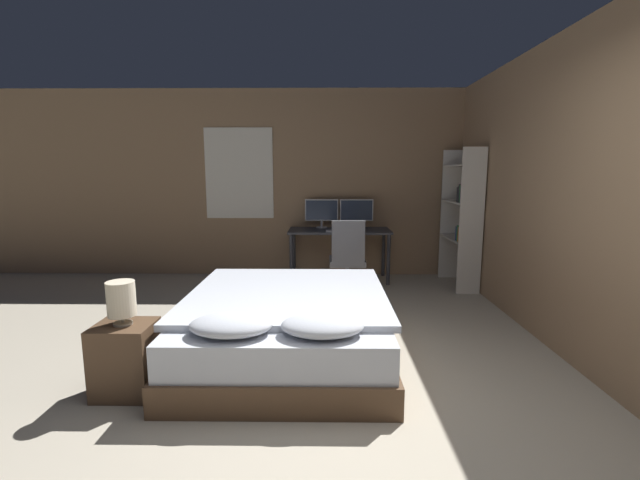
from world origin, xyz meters
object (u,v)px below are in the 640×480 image
(bedside_lamp, at_px, (121,299))
(computer_mouse, at_px, (361,230))
(monitor_left, at_px, (322,211))
(desk, at_px, (339,236))
(keyboard, at_px, (340,231))
(bed, at_px, (287,325))
(monitor_right, at_px, (357,211))
(office_chair, at_px, (347,265))
(nightstand, at_px, (126,359))
(bookshelf, at_px, (463,212))

(bedside_lamp, relative_size, computer_mouse, 4.31)
(monitor_left, xyz_separation_m, computer_mouse, (0.54, -0.40, -0.22))
(computer_mouse, bearing_deg, desk, 144.71)
(desk, relative_size, keyboard, 3.68)
(bed, relative_size, monitor_right, 4.15)
(bed, relative_size, keyboard, 5.14)
(desk, bearing_deg, bed, -101.62)
(keyboard, distance_m, office_chair, 0.62)
(nightstand, distance_m, desk, 3.56)
(computer_mouse, distance_m, bookshelf, 1.36)
(bed, height_order, bookshelf, bookshelf)
(monitor_left, distance_m, bookshelf, 1.94)
(computer_mouse, relative_size, bookshelf, 0.04)
(bedside_lamp, distance_m, monitor_right, 3.85)
(bedside_lamp, distance_m, computer_mouse, 3.51)
(bed, distance_m, monitor_right, 2.93)
(bedside_lamp, bearing_deg, bed, 30.82)
(monitor_left, bearing_deg, desk, -38.94)
(bed, distance_m, desk, 2.61)
(bed, xyz_separation_m, bookshelf, (2.13, 2.19, 0.75))
(nightstand, bearing_deg, bookshelf, 41.47)
(bookshelf, bearing_deg, monitor_left, 163.50)
(keyboard, relative_size, computer_mouse, 5.51)
(nightstand, height_order, monitor_right, monitor_right)
(desk, xyz_separation_m, monitor_left, (-0.25, 0.20, 0.33))
(bedside_lamp, height_order, computer_mouse, bedside_lamp)
(monitor_left, height_order, computer_mouse, monitor_left)
(monitor_right, xyz_separation_m, office_chair, (-0.17, -0.90, -0.59))
(monitor_right, height_order, computer_mouse, monitor_right)
(nightstand, height_order, bedside_lamp, bedside_lamp)
(nightstand, bearing_deg, computer_mouse, 57.81)
(monitor_left, height_order, keyboard, monitor_left)
(bed, distance_m, monitor_left, 2.84)
(monitor_left, distance_m, monitor_right, 0.50)
(nightstand, height_order, keyboard, keyboard)
(monitor_left, distance_m, office_chair, 1.13)
(desk, relative_size, monitor_left, 2.97)
(bedside_lamp, relative_size, desk, 0.21)
(nightstand, bearing_deg, desk, 63.42)
(monitor_right, distance_m, computer_mouse, 0.46)
(keyboard, height_order, computer_mouse, computer_mouse)
(nightstand, distance_m, monitor_right, 3.91)
(bed, relative_size, computer_mouse, 28.33)
(monitor_right, distance_m, keyboard, 0.53)
(office_chair, bearing_deg, monitor_left, 110.34)
(computer_mouse, height_order, office_chair, office_chair)
(bedside_lamp, relative_size, monitor_right, 0.63)
(bed, xyz_separation_m, monitor_left, (0.27, 2.74, 0.70))
(desk, height_order, monitor_left, monitor_left)
(nightstand, relative_size, bedside_lamp, 1.67)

